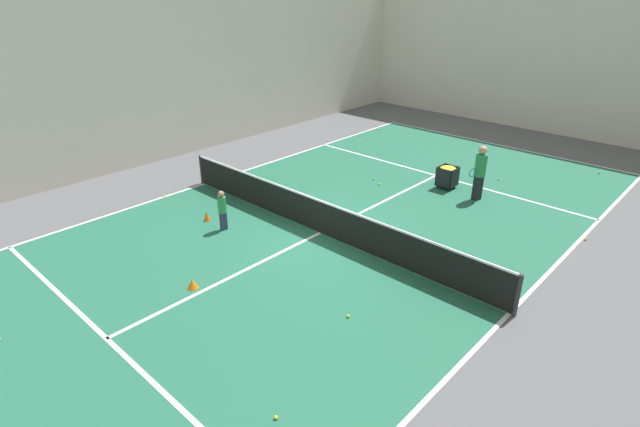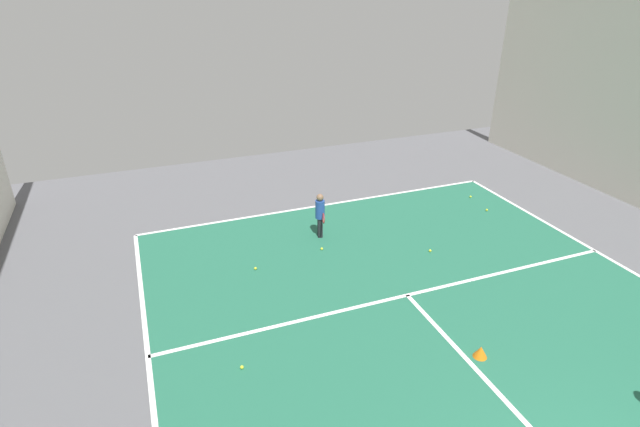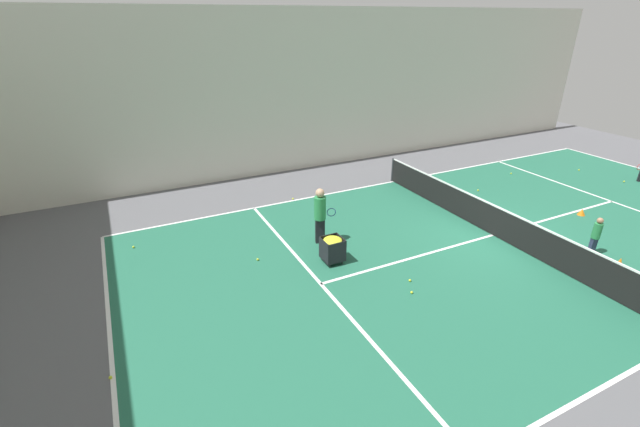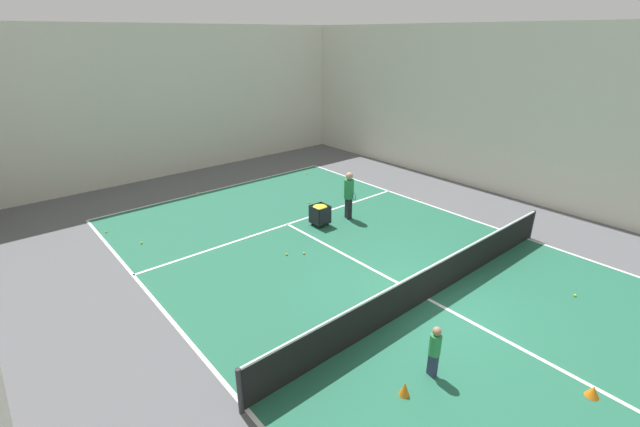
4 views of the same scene
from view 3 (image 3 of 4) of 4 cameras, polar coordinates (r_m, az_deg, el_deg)
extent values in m
plane|color=#5B5B60|center=(15.15, 22.03, -2.70)|extent=(33.78, 33.78, 0.00)
cube|color=#23664C|center=(15.14, 22.03, -2.70)|extent=(11.17, 22.97, 0.00)
cube|color=white|center=(10.82, -26.17, -15.32)|extent=(11.17, 0.10, 0.00)
cube|color=white|center=(18.88, 9.73, 4.22)|extent=(0.10, 22.97, 0.00)
cube|color=white|center=(20.09, 34.34, 1.35)|extent=(11.17, 0.10, 0.00)
cube|color=white|center=(11.62, 0.11, -9.37)|extent=(11.17, 0.10, 0.00)
cube|color=white|center=(15.14, 22.03, -2.68)|extent=(0.10, 12.63, 0.00)
cube|color=silver|center=(20.83, 4.67, 16.27)|extent=(0.15, 30.08, 6.93)
cylinder|color=#2D2D33|center=(18.79, 9.66, 5.77)|extent=(0.10, 0.10, 1.03)
cube|color=black|center=(14.94, 22.33, -1.00)|extent=(11.27, 0.03, 0.96)
cube|color=white|center=(14.74, 22.64, 0.77)|extent=(11.27, 0.04, 0.05)
torus|color=#B22D2D|center=(22.83, 36.84, 4.98)|extent=(0.09, 0.28, 0.28)
cube|color=black|center=(13.44, 0.00, -2.29)|extent=(0.26, 0.33, 0.82)
cylinder|color=#2D8C4C|center=(13.10, 0.00, 0.72)|extent=(0.47, 0.47, 0.73)
sphere|color=tan|center=(12.91, 0.00, 2.76)|extent=(0.27, 0.27, 0.27)
torus|color=#2D478C|center=(13.27, 1.53, 0.17)|extent=(0.12, 0.28, 0.28)
cube|color=#2D3351|center=(15.25, 32.57, -3.65)|extent=(0.15, 0.21, 0.54)
cylinder|color=#2D8C4C|center=(15.04, 33.00, -1.94)|extent=(0.28, 0.28, 0.48)
sphere|color=#A87A5B|center=(14.92, 33.29, -0.81)|extent=(0.18, 0.18, 0.18)
cube|color=black|center=(12.54, 1.67, -5.99)|extent=(0.59, 0.59, 0.02)
cube|color=black|center=(12.50, 2.84, -4.41)|extent=(0.59, 0.02, 0.65)
cube|color=black|center=(12.26, 0.51, -4.99)|extent=(0.59, 0.02, 0.65)
cube|color=black|center=(12.16, 2.32, -5.29)|extent=(0.02, 0.59, 0.65)
cube|color=black|center=(12.60, 1.07, -4.12)|extent=(0.02, 0.59, 0.65)
ellipsoid|color=yellow|center=(12.25, 1.70, -3.62)|extent=(0.55, 0.55, 0.16)
cylinder|color=black|center=(12.50, 2.95, -6.43)|extent=(0.05, 0.05, 0.11)
cylinder|color=black|center=(12.81, 2.04, -5.57)|extent=(0.05, 0.05, 0.11)
cylinder|color=black|center=(12.33, 1.27, -6.88)|extent=(0.05, 0.05, 0.11)
cylinder|color=black|center=(12.64, 0.39, -6.00)|extent=(0.05, 0.05, 0.11)
cone|color=orange|center=(18.07, 31.52, 0.18)|extent=(0.27, 0.27, 0.23)
cone|color=orange|center=(14.94, 35.09, -5.38)|extent=(0.21, 0.21, 0.30)
sphere|color=yellow|center=(21.37, 24.12, 4.90)|extent=(0.07, 0.07, 0.07)
sphere|color=yellow|center=(23.32, 31.26, 4.98)|extent=(0.07, 0.07, 0.07)
sphere|color=yellow|center=(11.49, 12.13, -10.25)|extent=(0.07, 0.07, 0.07)
sphere|color=yellow|center=(18.73, 20.33, 2.92)|extent=(0.07, 0.07, 0.07)
sphere|color=yellow|center=(22.73, 35.47, 3.50)|extent=(0.07, 0.07, 0.07)
sphere|color=yellow|center=(16.78, -3.63, 1.98)|extent=(0.07, 0.07, 0.07)
sphere|color=yellow|center=(9.96, -26.16, -19.03)|extent=(0.07, 0.07, 0.07)
sphere|color=yellow|center=(11.95, 11.90, -8.72)|extent=(0.07, 0.07, 0.07)
sphere|color=yellow|center=(14.48, -23.62, -4.11)|extent=(0.07, 0.07, 0.07)
sphere|color=yellow|center=(12.76, -8.30, -6.08)|extent=(0.07, 0.07, 0.07)
camera|label=1|loc=(26.29, 24.72, 22.78)|focal=28.00mm
camera|label=2|loc=(16.41, 7.29, 24.63)|focal=28.00mm
camera|label=4|loc=(16.08, 64.92, 11.09)|focal=24.00mm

